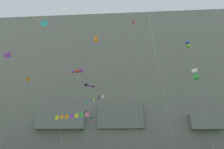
{
  "coord_description": "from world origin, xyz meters",
  "views": [
    {
      "loc": [
        0.59,
        -8.62,
        1.52
      ],
      "look_at": [
        -1.27,
        25.31,
        16.73
      ],
      "focal_mm": 28.87,
      "sensor_mm": 36.0,
      "label": 1
    }
  ],
  "objects_px": {
    "kite_windsock_front_field": "(78,71)",
    "kite_box_far_left": "(195,74)",
    "kite_diamond_upper_right": "(6,59)",
    "kite_box_low_center": "(188,45)",
    "kite_diamond_high_left": "(26,82)",
    "kite_windsock_low_right": "(89,86)",
    "kite_delta_mid_center": "(89,122)",
    "kite_diamond_upper_left": "(43,26)",
    "kite_delta_high_right": "(135,30)",
    "kite_box_mid_right": "(96,40)",
    "kite_banner_high_center": "(71,117)",
    "kite_banner_near_cliff": "(94,101)"
  },
  "relations": [
    {
      "from": "kite_windsock_low_right",
      "to": "kite_delta_high_right",
      "type": "relative_size",
      "value": 0.54
    },
    {
      "from": "kite_windsock_low_right",
      "to": "kite_banner_near_cliff",
      "type": "distance_m",
      "value": 9.09
    },
    {
      "from": "kite_windsock_low_right",
      "to": "kite_delta_mid_center",
      "type": "xyz_separation_m",
      "value": [
        1.85,
        -7.6,
        -10.34
      ]
    },
    {
      "from": "kite_box_low_center",
      "to": "kite_diamond_upper_left",
      "type": "distance_m",
      "value": 41.69
    },
    {
      "from": "kite_diamond_upper_right",
      "to": "kite_banner_near_cliff",
      "type": "bearing_deg",
      "value": 17.73
    },
    {
      "from": "kite_diamond_upper_right",
      "to": "kite_box_far_left",
      "type": "bearing_deg",
      "value": -1.47
    },
    {
      "from": "kite_windsock_low_right",
      "to": "kite_box_far_left",
      "type": "relative_size",
      "value": 1.18
    },
    {
      "from": "kite_delta_mid_center",
      "to": "kite_diamond_upper_left",
      "type": "xyz_separation_m",
      "value": [
        -11.61,
        -2.26,
        21.67
      ]
    },
    {
      "from": "kite_box_low_center",
      "to": "kite_delta_high_right",
      "type": "distance_m",
      "value": 18.94
    },
    {
      "from": "kite_delta_high_right",
      "to": "kite_box_mid_right",
      "type": "bearing_deg",
      "value": -137.13
    },
    {
      "from": "kite_diamond_upper_left",
      "to": "kite_box_far_left",
      "type": "distance_m",
      "value": 34.51
    },
    {
      "from": "kite_box_low_center",
      "to": "kite_windsock_front_field",
      "type": "relative_size",
      "value": 1.61
    },
    {
      "from": "kite_diamond_high_left",
      "to": "kite_banner_high_center",
      "type": "bearing_deg",
      "value": -39.12
    },
    {
      "from": "kite_delta_high_right",
      "to": "kite_delta_mid_center",
      "type": "bearing_deg",
      "value": -159.59
    },
    {
      "from": "kite_box_far_left",
      "to": "kite_diamond_high_left",
      "type": "height_order",
      "value": "kite_diamond_high_left"
    },
    {
      "from": "kite_diamond_upper_left",
      "to": "kite_banner_high_center",
      "type": "height_order",
      "value": "kite_diamond_upper_left"
    },
    {
      "from": "kite_banner_high_center",
      "to": "kite_box_far_left",
      "type": "bearing_deg",
      "value": 12.39
    },
    {
      "from": "kite_delta_mid_center",
      "to": "kite_banner_high_center",
      "type": "distance_m",
      "value": 9.97
    },
    {
      "from": "kite_delta_mid_center",
      "to": "kite_banner_near_cliff",
      "type": "height_order",
      "value": "kite_banner_near_cliff"
    },
    {
      "from": "kite_banner_high_center",
      "to": "kite_diamond_upper_left",
      "type": "bearing_deg",
      "value": 144.75
    },
    {
      "from": "kite_banner_near_cliff",
      "to": "kite_windsock_low_right",
      "type": "bearing_deg",
      "value": 110.62
    },
    {
      "from": "kite_diamond_upper_left",
      "to": "kite_box_far_left",
      "type": "xyz_separation_m",
      "value": [
        31.14,
        -3.16,
        -14.53
      ]
    },
    {
      "from": "kite_delta_high_right",
      "to": "kite_banner_high_center",
      "type": "bearing_deg",
      "value": -129.15
    },
    {
      "from": "kite_box_far_left",
      "to": "kite_diamond_high_left",
      "type": "xyz_separation_m",
      "value": [
        -34.79,
        7.28,
        2.13
      ]
    },
    {
      "from": "kite_banner_high_center",
      "to": "kite_box_mid_right",
      "type": "bearing_deg",
      "value": 68.03
    },
    {
      "from": "kite_diamond_high_left",
      "to": "kite_delta_high_right",
      "type": "bearing_deg",
      "value": 4.48
    },
    {
      "from": "kite_windsock_front_field",
      "to": "kite_box_far_left",
      "type": "bearing_deg",
      "value": -21.87
    },
    {
      "from": "kite_delta_high_right",
      "to": "kite_banner_high_center",
      "type": "xyz_separation_m",
      "value": [
        -11.2,
        -13.76,
        -25.53
      ]
    },
    {
      "from": "kite_delta_high_right",
      "to": "kite_banner_near_cliff",
      "type": "bearing_deg",
      "value": -164.16
    },
    {
      "from": "kite_banner_high_center",
      "to": "kite_windsock_front_field",
      "type": "bearing_deg",
      "value": 103.69
    },
    {
      "from": "kite_delta_high_right",
      "to": "kite_windsock_low_right",
      "type": "bearing_deg",
      "value": 163.04
    },
    {
      "from": "kite_diamond_upper_right",
      "to": "kite_windsock_low_right",
      "type": "distance_m",
      "value": 19.33
    },
    {
      "from": "kite_banner_high_center",
      "to": "kite_box_mid_right",
      "type": "xyz_separation_m",
      "value": [
        2.17,
        5.38,
        16.79
      ]
    },
    {
      "from": "kite_banner_high_center",
      "to": "kite_diamond_upper_right",
      "type": "bearing_deg",
      "value": 161.38
    },
    {
      "from": "kite_diamond_high_left",
      "to": "kite_box_low_center",
      "type": "bearing_deg",
      "value": 14.36
    },
    {
      "from": "kite_delta_high_right",
      "to": "kite_diamond_upper_left",
      "type": "distance_m",
      "value": 23.03
    },
    {
      "from": "kite_box_far_left",
      "to": "kite_windsock_front_field",
      "type": "distance_m",
      "value": 26.22
    },
    {
      "from": "kite_delta_mid_center",
      "to": "kite_banner_high_center",
      "type": "xyz_separation_m",
      "value": [
        -0.81,
        -9.9,
        -0.94
      ]
    },
    {
      "from": "kite_banner_near_cliff",
      "to": "kite_windsock_front_field",
      "type": "relative_size",
      "value": 0.6
    },
    {
      "from": "kite_box_low_center",
      "to": "kite_box_far_left",
      "type": "bearing_deg",
      "value": -112.76
    },
    {
      "from": "kite_box_far_left",
      "to": "kite_box_mid_right",
      "type": "xyz_separation_m",
      "value": [
        -18.17,
        0.91,
        8.7
      ]
    },
    {
      "from": "kite_banner_high_center",
      "to": "kite_box_low_center",
      "type": "bearing_deg",
      "value": 38.98
    },
    {
      "from": "kite_delta_high_right",
      "to": "kite_banner_high_center",
      "type": "height_order",
      "value": "kite_delta_high_right"
    },
    {
      "from": "kite_diamond_upper_right",
      "to": "kite_diamond_high_left",
      "type": "relative_size",
      "value": 1.15
    },
    {
      "from": "kite_box_mid_right",
      "to": "kite_windsock_front_field",
      "type": "xyz_separation_m",
      "value": [
        -5.58,
        8.63,
        -2.98
      ]
    },
    {
      "from": "kite_box_low_center",
      "to": "kite_diamond_high_left",
      "type": "distance_m",
      "value": 46.55
    },
    {
      "from": "kite_banner_high_center",
      "to": "kite_windsock_low_right",
      "type": "bearing_deg",
      "value": 93.38
    },
    {
      "from": "kite_box_low_center",
      "to": "kite_delta_high_right",
      "type": "height_order",
      "value": "kite_delta_high_right"
    },
    {
      "from": "kite_diamond_upper_right",
      "to": "kite_banner_near_cliff",
      "type": "xyz_separation_m",
      "value": [
        17.46,
        5.58,
        -7.37
      ]
    },
    {
      "from": "kite_diamond_upper_left",
      "to": "kite_box_low_center",
      "type": "bearing_deg",
      "value": 21.13
    }
  ]
}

